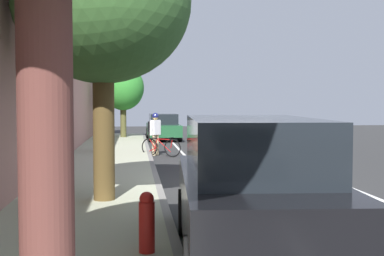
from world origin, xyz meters
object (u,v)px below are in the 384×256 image
Objects in this scene: street_tree_mid_block at (103,3)px; cyclist_with_backpack at (155,129)px; pedestrian_on_phone at (98,128)px; fire_hydrant at (147,222)px; street_tree_near_cyclist at (123,88)px; parked_suv_black_second at (252,188)px; bicycle_at_curb at (161,147)px; parked_sedan_green_nearest at (163,127)px.

cyclist_with_backpack is at bearing -98.37° from street_tree_mid_block.
pedestrian_on_phone is 2.07× the size of fire_hydrant.
street_tree_mid_block is at bearing 81.63° from cyclist_with_backpack.
street_tree_near_cyclist is 5.04× the size of fire_hydrant.
parked_suv_black_second is 13.59m from bicycle_at_curb.
parked_suv_black_second is at bearing 102.10° from pedestrian_on_phone.
fire_hydrant is (0.68, 13.93, -0.51)m from cyclist_with_backpack.
street_tree_near_cyclist reaches higher than bicycle_at_curb.
parked_suv_black_second is 1.52m from fire_hydrant.
cyclist_with_backpack is at bearing 84.40° from parked_sedan_green_nearest.
parked_sedan_green_nearest is 0.92× the size of parked_suv_black_second.
pedestrian_on_phone is (0.88, -10.62, -3.13)m from street_tree_mid_block.
pedestrian_on_phone is at bearing -21.61° from bicycle_at_curb.
street_tree_near_cyclist reaches higher than cyclist_with_backpack.
fire_hydrant is (-0.80, 3.86, -3.70)m from street_tree_mid_block.
parked_suv_black_second is 0.82× the size of street_tree_mid_block.
pedestrian_on_phone is at bearing -83.37° from fire_hydrant.
pedestrian_on_phone is (2.36, -0.55, 0.06)m from cyclist_with_backpack.
street_tree_near_cyclist is 2.43× the size of pedestrian_on_phone.
cyclist_with_backpack is 13.96m from fire_hydrant.
fire_hydrant is (0.90, 13.46, 0.18)m from bicycle_at_curb.
parked_suv_black_second reaches higher than bicycle_at_curb.
street_tree_mid_block is at bearing 82.89° from parked_sedan_green_nearest.
pedestrian_on_phone is at bearing 67.88° from parked_sedan_green_nearest.
bicycle_at_curb is 10.49m from street_tree_mid_block.
bicycle_at_curb is 13.50m from fire_hydrant.
fire_hydrant is (-1.68, 14.49, -0.57)m from pedestrian_on_phone.
parked_suv_black_second is 5.59m from street_tree_mid_block.
parked_sedan_green_nearest is 22.38m from fire_hydrant.
parked_suv_black_second is 3.11× the size of bicycle_at_curb.
street_tree_mid_block is at bearing -78.29° from fire_hydrant.
street_tree_near_cyclist is at bearing -16.64° from parked_sedan_green_nearest.
pedestrian_on_phone is 14.60m from fire_hydrant.
street_tree_mid_block is at bearing 90.00° from street_tree_near_cyclist.
parked_suv_black_second reaches higher than pedestrian_on_phone.
parked_sedan_green_nearest is 2.52× the size of cyclist_with_backpack.
cyclist_with_backpack is 0.30× the size of street_tree_mid_block.
bicycle_at_curb is 10.05m from street_tree_near_cyclist.
cyclist_with_backpack reaches higher than parked_sedan_green_nearest.
parked_suv_black_second is 1.14× the size of street_tree_near_cyclist.
street_tree_near_cyclist is at bearing -88.01° from fire_hydrant.
bicycle_at_curb is 0.89× the size of pedestrian_on_phone.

